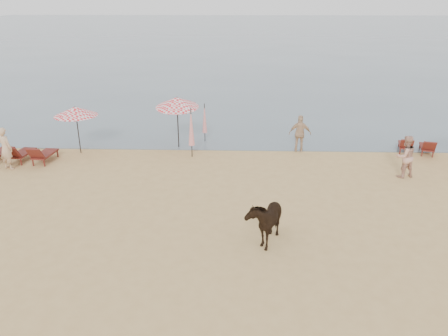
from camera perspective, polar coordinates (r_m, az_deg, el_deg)
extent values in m
plane|color=tan|center=(12.08, -0.79, -13.80)|extent=(120.00, 120.00, 0.00)
cube|color=#51606B|center=(90.08, 1.62, 17.36)|extent=(160.00, 140.00, 0.06)
cube|color=maroon|center=(22.29, -27.20, 1.88)|extent=(0.77, 1.43, 0.08)
cube|color=maroon|center=(21.70, -24.83, 1.79)|extent=(0.77, 1.43, 0.08)
cube|color=maroon|center=(21.03, -25.96, 1.80)|extent=(0.68, 0.51, 0.60)
cube|color=maroon|center=(21.15, -22.34, 1.70)|extent=(0.77, 1.43, 0.08)
cube|color=maroon|center=(20.47, -23.42, 1.71)|extent=(0.68, 0.51, 0.60)
cube|color=maroon|center=(22.60, 22.58, 2.79)|extent=(0.87, 1.32, 0.07)
cube|color=maroon|center=(21.91, 22.77, 2.87)|extent=(0.65, 0.54, 0.53)
cube|color=maroon|center=(22.72, 24.96, 2.51)|extent=(0.87, 1.32, 0.07)
cube|color=maroon|center=(22.03, 25.23, 2.57)|extent=(0.65, 0.54, 0.53)
cylinder|color=black|center=(21.52, -18.50, 4.50)|extent=(0.05, 0.05, 2.07)
cone|color=red|center=(21.26, -18.82, 7.03)|extent=(1.97, 1.97, 0.42)
sphere|color=black|center=(21.22, -18.88, 7.52)|extent=(0.08, 0.08, 0.08)
cylinder|color=black|center=(21.23, -6.04, 5.64)|extent=(0.05, 0.05, 2.32)
cone|color=red|center=(20.95, -6.16, 8.55)|extent=(2.05, 2.09, 0.70)
sphere|color=black|center=(20.90, -6.18, 9.12)|extent=(0.09, 0.09, 0.09)
cylinder|color=black|center=(19.94, -4.28, 4.63)|extent=(0.05, 0.05, 2.32)
cone|color=red|center=(19.86, -4.30, 5.40)|extent=(0.28, 0.28, 1.74)
cylinder|color=black|center=(22.06, -2.54, 5.92)|extent=(0.04, 0.04, 1.99)
cone|color=red|center=(21.99, -2.55, 6.51)|extent=(0.24, 0.24, 1.49)
imported|color=black|center=(13.29, 5.41, -6.57)|extent=(1.34, 1.92, 1.48)
imported|color=tan|center=(20.74, -26.64, 2.31)|extent=(0.79, 0.67, 1.85)
imported|color=tan|center=(19.19, 22.56, 1.40)|extent=(1.00, 0.87, 1.76)
imported|color=tan|center=(20.95, 9.90, 4.44)|extent=(1.09, 0.57, 1.77)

